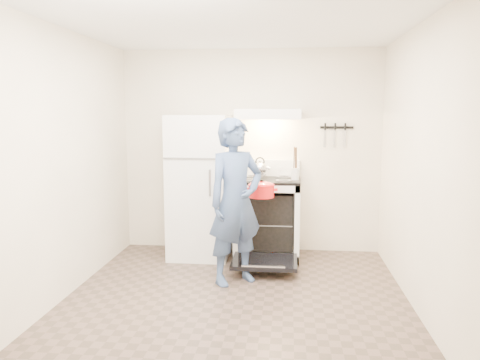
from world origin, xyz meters
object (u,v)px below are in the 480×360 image
Objects in this scene: refrigerator at (200,186)px; stove_body at (267,219)px; person at (236,202)px; dutch_oven at (261,191)px; tea_kettle at (260,168)px.

refrigerator is 1.85× the size of stove_body.
dutch_oven is (0.24, 0.36, 0.05)m from person.
dutch_oven is (0.05, -0.60, -0.18)m from tea_kettle.
tea_kettle is at bearing 41.34° from person.
refrigerator reaches higher than stove_body.
tea_kettle is (-0.10, 0.07, 0.61)m from stove_body.
dutch_oven is at bearing -85.01° from tea_kettle.
dutch_oven is (0.77, -0.51, 0.04)m from refrigerator.
dutch_oven is (-0.04, -0.54, 0.43)m from stove_body.
person reaches higher than stove_body.
refrigerator is at bearing 83.49° from person.
tea_kettle reaches higher than dutch_oven.
tea_kettle is at bearing 144.04° from stove_body.
tea_kettle is 0.63m from dutch_oven.
dutch_oven is at bearing -94.61° from stove_body.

